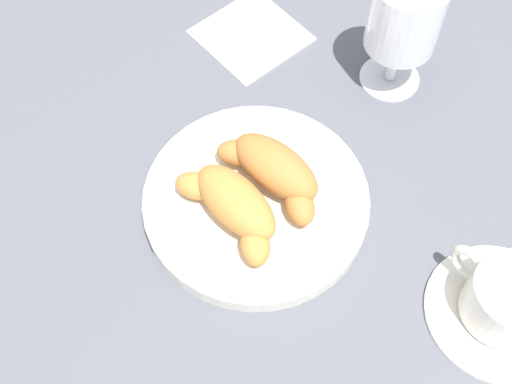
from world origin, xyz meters
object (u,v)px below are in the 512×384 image
croissant_small (233,205)px  folded_napkin (251,35)px  croissant_large (273,170)px  coffee_cup_near (504,302)px  pastry_plate (256,201)px  juice_glass_left (401,18)px

croissant_small → folded_napkin: (0.18, -0.18, -0.04)m
croissant_large → coffee_cup_near: croissant_large is taller
croissant_small → coffee_cup_near: 0.26m
coffee_cup_near → folded_napkin: (0.41, -0.05, -0.02)m
pastry_plate → croissant_small: 0.04m
pastry_plate → juice_glass_left: 0.24m
pastry_plate → folded_napkin: size_ratio=2.06×
croissant_small → folded_napkin: croissant_small is taller
folded_napkin → croissant_small: bearing=135.8°
pastry_plate → juice_glass_left: bearing=-81.9°
croissant_large → croissant_small: 0.05m
pastry_plate → coffee_cup_near: (-0.23, -0.10, 0.01)m
pastry_plate → coffee_cup_near: size_ratio=1.67×
croissant_small → coffee_cup_near: bearing=-150.9°
croissant_small → juice_glass_left: size_ratio=0.98×
croissant_large → croissant_small: size_ratio=0.99×
pastry_plate → juice_glass_left: (0.03, -0.22, 0.08)m
pastry_plate → coffee_cup_near: 0.25m
folded_napkin → pastry_plate: bearing=140.8°
croissant_small → croissant_large: bearing=-85.2°
croissant_large → coffee_cup_near: bearing=-162.8°
croissant_large → juice_glass_left: juice_glass_left is taller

